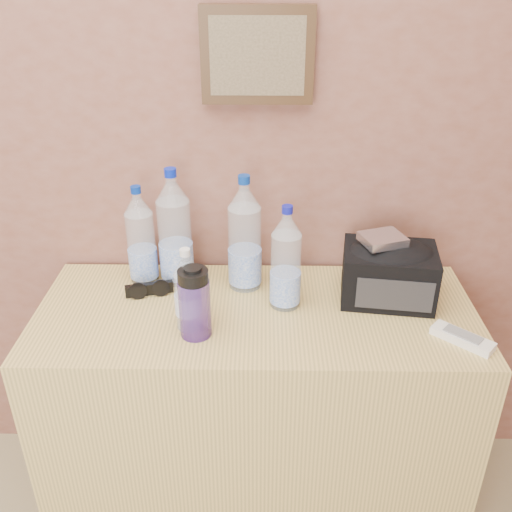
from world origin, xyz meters
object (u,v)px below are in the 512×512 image
at_px(pet_large_c, 245,239).
at_px(ac_remote, 462,338).
at_px(nalgene_bottle, 194,302).
at_px(pet_large_a, 175,233).
at_px(pet_small, 188,294).
at_px(pet_large_b, 141,240).
at_px(pet_large_d, 286,263).
at_px(sunglasses, 149,289).
at_px(foil_packet, 383,239).
at_px(dresser, 256,413).
at_px(toiletry_bag, 389,271).

bearing_deg(pet_large_c, ac_remote, -25.81).
height_order(pet_large_c, ac_remote, pet_large_c).
bearing_deg(ac_remote, nalgene_bottle, -140.24).
distance_m(pet_large_c, ac_remote, 0.64).
height_order(pet_large_a, pet_small, pet_large_a).
bearing_deg(pet_large_a, pet_large_b, -179.38).
distance_m(pet_large_c, nalgene_bottle, 0.28).
height_order(pet_large_a, nalgene_bottle, pet_large_a).
bearing_deg(nalgene_bottle, pet_large_d, 31.48).
bearing_deg(ac_remote, pet_large_b, -157.31).
bearing_deg(sunglasses, pet_small, -64.29).
distance_m(pet_large_c, pet_small, 0.26).
distance_m(pet_large_b, sunglasses, 0.15).
distance_m(pet_large_a, pet_large_b, 0.10).
bearing_deg(foil_packet, pet_large_a, 171.27).
xyz_separation_m(dresser, foil_packet, (0.34, 0.08, 0.57)).
distance_m(pet_large_d, foil_packet, 0.27).
xyz_separation_m(pet_large_c, foil_packet, (0.38, -0.06, 0.03)).
bearing_deg(dresser, pet_small, -156.53).
bearing_deg(foil_packet, sunglasses, 179.69).
bearing_deg(sunglasses, dresser, -29.53).
xyz_separation_m(dresser, pet_large_d, (0.08, 0.03, 0.51)).
distance_m(pet_large_a, ac_remote, 0.84).
xyz_separation_m(pet_large_c, pet_large_d, (0.11, -0.10, -0.02)).
bearing_deg(sunglasses, pet_large_b, 94.00).
bearing_deg(pet_large_c, pet_large_d, -41.93).
bearing_deg(pet_large_b, nalgene_bottle, -56.19).
height_order(pet_large_c, pet_large_d, pet_large_c).
height_order(ac_remote, toiletry_bag, toiletry_bag).
distance_m(nalgene_bottle, sunglasses, 0.26).
bearing_deg(pet_large_d, pet_large_a, 157.27).
height_order(ac_remote, foil_packet, foil_packet).
relative_size(pet_large_c, foil_packet, 3.08).
distance_m(pet_large_d, sunglasses, 0.41).
bearing_deg(pet_large_c, dresser, -75.78).
relative_size(pet_large_b, pet_large_c, 0.87).
bearing_deg(toiletry_bag, pet_large_c, 178.71).
xyz_separation_m(nalgene_bottle, foil_packet, (0.50, 0.19, 0.09)).
xyz_separation_m(pet_large_b, pet_large_d, (0.42, -0.13, 0.00)).
xyz_separation_m(pet_large_d, sunglasses, (-0.39, 0.05, -0.12)).
bearing_deg(pet_small, pet_large_c, 56.44).
bearing_deg(dresser, ac_remote, -14.42).
bearing_deg(ac_remote, foil_packet, 172.51).
bearing_deg(pet_large_b, pet_large_d, -17.54).
height_order(pet_large_c, toiletry_bag, pet_large_c).
distance_m(dresser, pet_large_a, 0.61).
bearing_deg(sunglasses, ac_remote, -29.43).
height_order(pet_large_b, foil_packet, pet_large_b).
distance_m(pet_large_b, nalgene_bottle, 0.33).
distance_m(pet_large_b, foil_packet, 0.69).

